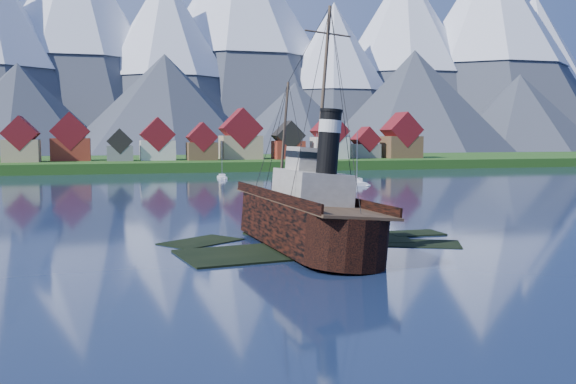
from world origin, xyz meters
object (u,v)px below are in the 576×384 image
object	(u,v)px
sailboat_d	(357,183)
sailboat_e	(317,174)
tugboat_wreck	(297,215)
sailboat_f	(222,178)

from	to	relation	value
sailboat_d	sailboat_e	xyz separation A→B (m)	(2.31, 35.49, -0.02)
sailboat_d	sailboat_e	bearing A→B (deg)	94.71
tugboat_wreck	sailboat_d	distance (m)	80.79
tugboat_wreck	sailboat_d	world-z (taller)	tugboat_wreck
sailboat_d	sailboat_f	distance (m)	38.08
tugboat_wreck	sailboat_e	world-z (taller)	tugboat_wreck
sailboat_e	sailboat_f	bearing A→B (deg)	-174.84
tugboat_wreck	sailboat_f	xyz separation A→B (m)	(10.05, 100.54, -2.82)
sailboat_d	sailboat_f	bearing A→B (deg)	140.82
tugboat_wreck	sailboat_e	bearing A→B (deg)	67.86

